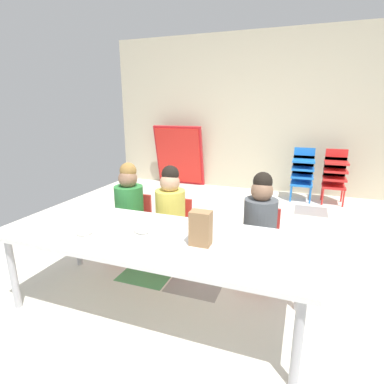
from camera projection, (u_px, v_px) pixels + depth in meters
ground_plane at (212, 259)px, 2.94m from camera, size 5.26×5.54×0.02m
back_wall at (261, 114)px, 5.10m from camera, size 5.26×0.10×2.57m
craft_table at (154, 240)px, 2.07m from camera, size 2.07×0.78×0.57m
seated_child_near_camera at (130, 202)px, 2.81m from camera, size 0.32×0.31×0.92m
seated_child_middle_seat at (171, 207)px, 2.67m from camera, size 0.32×0.31×0.92m
seated_child_far_right at (260, 218)px, 2.42m from camera, size 0.32×0.31×0.92m
kid_chair_blue_stack at (303, 171)px, 4.67m from camera, size 0.32×0.30×0.80m
kid_chair_red_stack at (335, 173)px, 4.52m from camera, size 0.32×0.30×0.80m
folded_activity_table at (179, 156)px, 5.58m from camera, size 0.90×0.29×1.09m
paper_bag_brown at (201, 228)px, 1.88m from camera, size 0.13×0.09×0.22m
paper_plate_near_edge at (85, 234)px, 2.05m from camera, size 0.18×0.18×0.01m
paper_plate_center_table at (93, 215)px, 2.41m from camera, size 0.18×0.18×0.01m
donut_powdered_on_plate at (84, 232)px, 2.04m from camera, size 0.11×0.11×0.03m
donut_powdered_loose at (143, 230)px, 2.10m from camera, size 0.12×0.12×0.03m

